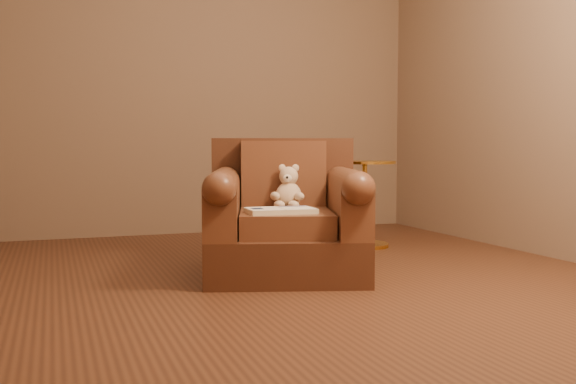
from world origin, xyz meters
name	(u,v)px	position (x,y,z in m)	size (l,w,h in m)	color
floor	(267,276)	(0.00, 0.00, 0.00)	(4.00, 4.00, 0.00)	#542F1C
armchair	(285,222)	(0.12, 0.02, 0.31)	(1.10, 1.07, 0.80)	#482718
teddy_bear	(288,191)	(0.16, 0.08, 0.48)	(0.20, 0.22, 0.27)	beige
guidebook	(281,211)	(0.02, -0.18, 0.40)	(0.38, 0.24, 0.03)	beige
side_table	(364,201)	(1.03, 0.79, 0.35)	(0.46, 0.46, 0.64)	gold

